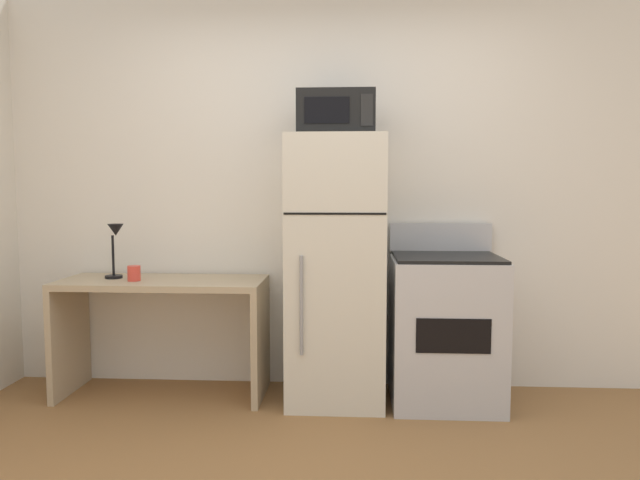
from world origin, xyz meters
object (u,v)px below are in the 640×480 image
desk (163,313)px  microwave (336,114)px  desk_lamp (115,241)px  refrigerator (336,270)px  coffee_mug (134,273)px  oven_range (445,328)px

desk → microwave: (1.11, -0.05, 1.24)m
desk_lamp → refrigerator: 1.43m
desk → microwave: microwave is taller
desk → coffee_mug: size_ratio=13.65×
desk_lamp → coffee_mug: bearing=-29.0°
refrigerator → microwave: size_ratio=3.58×
desk → microwave: size_ratio=2.82×
refrigerator → oven_range: refrigerator is taller
desk → desk_lamp: 0.55m
refrigerator → desk: bearing=178.6°
coffee_mug → oven_range: size_ratio=0.09×
coffee_mug → refrigerator: (1.27, 0.04, 0.03)m
microwave → refrigerator: bearing=90.3°
coffee_mug → oven_range: oven_range is taller
coffee_mug → refrigerator: 1.27m
desk → microwave: 1.67m
refrigerator → microwave: microwave is taller
oven_range → desk: bearing=178.9°
coffee_mug → microwave: bearing=0.7°
desk → refrigerator: refrigerator is taller
microwave → oven_range: size_ratio=0.42×
desk_lamp → refrigerator: (1.42, -0.05, -0.17)m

